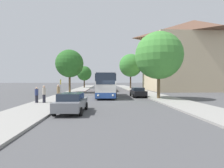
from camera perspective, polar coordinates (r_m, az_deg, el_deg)
name	(u,v)px	position (r m, az deg, el deg)	size (l,w,h in m)	color
ground_plane	(113,100)	(21.88, 0.20, -5.37)	(300.00, 300.00, 0.00)	#4C4C4F
sidewalk_left	(56,100)	(22.57, -17.90, -5.04)	(4.00, 120.00, 0.15)	gray
sidewalk_right	(168,99)	(23.35, 17.68, -4.83)	(4.00, 120.00, 0.15)	gray
building_right_background	(193,55)	(48.32, 25.07, 8.47)	(21.97, 15.50, 17.39)	#C6B28E
bus_front	(106,85)	(26.46, -1.92, -0.20)	(3.14, 10.47, 3.48)	#2D519E
bus_middle	(104,83)	(41.78, -2.65, 0.21)	(3.03, 11.42, 3.30)	gray
bus_rear	(105,82)	(57.23, -2.39, 0.52)	(2.86, 12.12, 3.36)	#238942
parked_car_left_curb	(72,102)	(14.01, -13.07, -5.87)	(2.24, 4.45, 1.53)	slate
parked_car_right_near	(138,92)	(26.37, 8.48, -2.61)	(2.04, 4.01, 1.43)	black
bus_stop_sign	(61,87)	(22.23, -16.43, -0.90)	(0.08, 0.45, 2.51)	gray
pedestrian_waiting_near	(37,95)	(20.10, -23.40, -3.28)	(0.36, 0.36, 1.64)	#23232D
pedestrian_waiting_far	(58,93)	(20.64, -17.10, -2.75)	(0.36, 0.36, 1.87)	#23232D
pedestrian_walking_back	(44,94)	(19.78, -21.31, -3.06)	(0.36, 0.36, 1.81)	#23232D
tree_left_near	(84,73)	(57.56, -9.06, 3.46)	(4.73, 4.73, 6.98)	#47331E
tree_left_far	(70,64)	(35.99, -13.68, 6.49)	(5.53, 5.53, 8.46)	brown
tree_right_near	(159,56)	(24.08, 15.02, 8.95)	(6.24, 6.24, 8.75)	brown
tree_right_mid	(131,65)	(51.95, 6.10, 6.05)	(6.73, 6.73, 10.10)	#47331E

